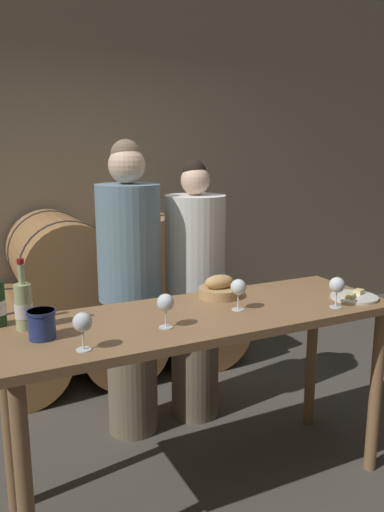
{
  "coord_description": "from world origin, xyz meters",
  "views": [
    {
      "loc": [
        -1.04,
        -2.01,
        1.7
      ],
      "look_at": [
        0.0,
        0.13,
        1.19
      ],
      "focal_mm": 35.0,
      "sensor_mm": 36.0,
      "label": 1
    }
  ],
  "objects_px": {
    "tasting_table": "(204,338)",
    "person_right": "(195,293)",
    "cheese_plate": "(354,297)",
    "wine_glass_left": "(166,303)",
    "person_left": "(130,290)",
    "wine_glass_far_left": "(82,323)",
    "bread_basket": "(219,289)",
    "wine_glass_right": "(337,286)",
    "blue_crock": "(42,323)",
    "wine_glass_center": "(238,288)",
    "wine_bottle_white": "(23,306)"
  },
  "relations": [
    {
      "from": "bread_basket",
      "to": "wine_glass_center",
      "type": "xyz_separation_m",
      "value": [
        -0.02,
        -0.23,
        0.07
      ]
    },
    {
      "from": "blue_crock",
      "to": "bread_basket",
      "type": "relative_size",
      "value": 0.56
    },
    {
      "from": "blue_crock",
      "to": "wine_glass_far_left",
      "type": "xyz_separation_m",
      "value": [
        0.12,
        -0.19,
        0.04
      ]
    },
    {
      "from": "blue_crock",
      "to": "wine_glass_right",
      "type": "xyz_separation_m",
      "value": [
        1.37,
        -0.21,
        0.04
      ]
    },
    {
      "from": "person_left",
      "to": "tasting_table",
      "type": "bearing_deg",
      "value": -78.75
    },
    {
      "from": "wine_bottle_white",
      "to": "wine_glass_far_left",
      "type": "xyz_separation_m",
      "value": [
        0.17,
        -0.34,
        0.01
      ]
    },
    {
      "from": "bread_basket",
      "to": "person_left",
      "type": "bearing_deg",
      "value": 123.48
    },
    {
      "from": "bread_basket",
      "to": "wine_glass_far_left",
      "type": "distance_m",
      "value": 0.91
    },
    {
      "from": "wine_glass_far_left",
      "to": "cheese_plate",
      "type": "bearing_deg",
      "value": 2.39
    },
    {
      "from": "person_right",
      "to": "wine_glass_far_left",
      "type": "relative_size",
      "value": 10.76
    },
    {
      "from": "person_right",
      "to": "cheese_plate",
      "type": "bearing_deg",
      "value": -57.71
    },
    {
      "from": "bread_basket",
      "to": "wine_glass_center",
      "type": "bearing_deg",
      "value": -95.44
    },
    {
      "from": "tasting_table",
      "to": "person_right",
      "type": "height_order",
      "value": "person_right"
    },
    {
      "from": "wine_glass_center",
      "to": "wine_glass_right",
      "type": "distance_m",
      "value": 0.49
    },
    {
      "from": "bread_basket",
      "to": "wine_glass_left",
      "type": "distance_m",
      "value": 0.53
    },
    {
      "from": "wine_glass_left",
      "to": "wine_glass_right",
      "type": "height_order",
      "value": "same"
    },
    {
      "from": "bread_basket",
      "to": "wine_glass_far_left",
      "type": "xyz_separation_m",
      "value": [
        -0.81,
        -0.39,
        0.07
      ]
    },
    {
      "from": "wine_glass_left",
      "to": "wine_glass_center",
      "type": "bearing_deg",
      "value": 10.23
    },
    {
      "from": "wine_glass_center",
      "to": "wine_glass_right",
      "type": "relative_size",
      "value": 1.0
    },
    {
      "from": "bread_basket",
      "to": "wine_glass_right",
      "type": "bearing_deg",
      "value": -43.09
    },
    {
      "from": "wine_glass_far_left",
      "to": "bread_basket",
      "type": "bearing_deg",
      "value": 25.62
    },
    {
      "from": "wine_glass_left",
      "to": "wine_bottle_white",
      "type": "bearing_deg",
      "value": 155.48
    },
    {
      "from": "wine_glass_far_left",
      "to": "wine_glass_left",
      "type": "bearing_deg",
      "value": 13.25
    },
    {
      "from": "wine_bottle_white",
      "to": "blue_crock",
      "type": "distance_m",
      "value": 0.16
    },
    {
      "from": "person_left",
      "to": "wine_glass_center",
      "type": "distance_m",
      "value": 0.79
    },
    {
      "from": "person_left",
      "to": "bread_basket",
      "type": "xyz_separation_m",
      "value": [
        0.32,
        -0.49,
        0.09
      ]
    },
    {
      "from": "person_right",
      "to": "wine_glass_right",
      "type": "xyz_separation_m",
      "value": [
        0.33,
        -0.89,
        0.23
      ]
    },
    {
      "from": "person_left",
      "to": "person_right",
      "type": "distance_m",
      "value": 0.43
    },
    {
      "from": "cheese_plate",
      "to": "wine_glass_left",
      "type": "bearing_deg",
      "value": 178.35
    },
    {
      "from": "person_right",
      "to": "tasting_table",
      "type": "bearing_deg",
      "value": -113.09
    },
    {
      "from": "bread_basket",
      "to": "wine_bottle_white",
      "type": "bearing_deg",
      "value": -177.22
    },
    {
      "from": "person_left",
      "to": "cheese_plate",
      "type": "xyz_separation_m",
      "value": [
        0.94,
        -0.82,
        0.06
      ]
    },
    {
      "from": "person_left",
      "to": "wine_glass_center",
      "type": "height_order",
      "value": "person_left"
    },
    {
      "from": "person_right",
      "to": "wine_glass_center",
      "type": "height_order",
      "value": "person_right"
    },
    {
      "from": "person_right",
      "to": "bread_basket",
      "type": "relative_size",
      "value": 7.56
    },
    {
      "from": "wine_glass_left",
      "to": "bread_basket",
      "type": "bearing_deg",
      "value": 34.83
    },
    {
      "from": "cheese_plate",
      "to": "wine_glass_far_left",
      "type": "height_order",
      "value": "wine_glass_far_left"
    },
    {
      "from": "wine_glass_far_left",
      "to": "wine_bottle_white",
      "type": "bearing_deg",
      "value": 116.48
    },
    {
      "from": "person_left",
      "to": "blue_crock",
      "type": "height_order",
      "value": "person_left"
    },
    {
      "from": "wine_glass_center",
      "to": "person_right",
      "type": "bearing_deg",
      "value": 80.29
    },
    {
      "from": "wine_bottle_white",
      "to": "wine_glass_left",
      "type": "xyz_separation_m",
      "value": [
        0.55,
        -0.25,
        0.01
      ]
    },
    {
      "from": "wine_glass_left",
      "to": "person_right",
      "type": "bearing_deg",
      "value": 56.02
    },
    {
      "from": "cheese_plate",
      "to": "wine_glass_far_left",
      "type": "bearing_deg",
      "value": -177.61
    },
    {
      "from": "tasting_table",
      "to": "wine_glass_far_left",
      "type": "distance_m",
      "value": 0.7
    },
    {
      "from": "bread_basket",
      "to": "wine_glass_right",
      "type": "distance_m",
      "value": 0.59
    },
    {
      "from": "tasting_table",
      "to": "cheese_plate",
      "type": "bearing_deg",
      "value": -9.86
    },
    {
      "from": "blue_crock",
      "to": "person_left",
      "type": "bearing_deg",
      "value": 48.27
    },
    {
      "from": "blue_crock",
      "to": "wine_glass_far_left",
      "type": "bearing_deg",
      "value": -57.85
    },
    {
      "from": "wine_glass_far_left",
      "to": "wine_glass_center",
      "type": "height_order",
      "value": "same"
    },
    {
      "from": "cheese_plate",
      "to": "wine_glass_center",
      "type": "xyz_separation_m",
      "value": [
        -0.64,
        0.1,
        0.1
      ]
    }
  ]
}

